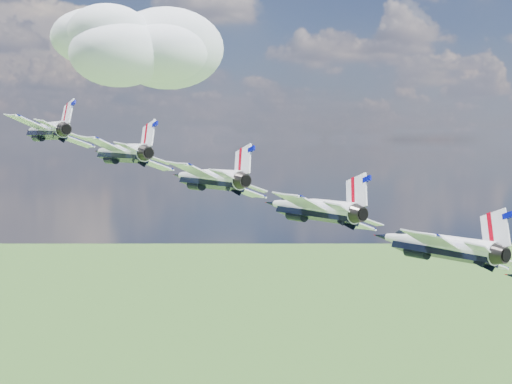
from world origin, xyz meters
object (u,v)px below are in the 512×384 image
object	(u,v)px
jet_2	(207,178)
jet_3	(310,208)
jet_0	(45,130)
jet_1	(120,152)
jet_4	(434,244)

from	to	relation	value
jet_2	jet_3	distance (m)	12.66
jet_0	jet_1	size ratio (longest dim) A/B	1.00
jet_3	jet_4	size ratio (longest dim) A/B	1.00
jet_0	jet_1	world-z (taller)	jet_0
jet_2	jet_3	size ratio (longest dim) A/B	1.00
jet_2	jet_1	bearing A→B (deg)	113.14
jet_0	jet_4	distance (m)	50.63
jet_0	jet_4	size ratio (longest dim) A/B	1.00
jet_1	jet_3	world-z (taller)	jet_1
jet_2	jet_3	bearing A→B (deg)	-66.86
jet_2	jet_4	bearing A→B (deg)	-66.86
jet_0	jet_2	xyz separation A→B (m)	(17.36, -17.68, -5.22)
jet_1	jet_3	size ratio (longest dim) A/B	1.00
jet_3	jet_4	distance (m)	12.66
jet_1	jet_4	world-z (taller)	jet_1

